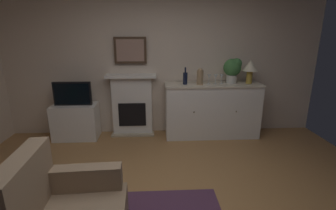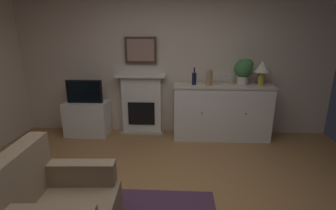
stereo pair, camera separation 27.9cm
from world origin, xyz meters
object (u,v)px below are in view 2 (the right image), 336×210
wine_bottle (194,78)px  tv_cabinet (87,118)px  potted_plant_small (244,69)px  armchair (57,210)px  framed_picture (141,50)px  wine_glass_right (232,78)px  table_lamp (262,69)px  wine_glass_center (225,78)px  sideboard_cabinet (221,112)px  wine_glass_left (219,78)px  vase_decorative (209,77)px  fireplace_unit (142,104)px  tv_set (84,91)px

wine_bottle → tv_cabinet: bearing=179.3°
potted_plant_small → armchair: size_ratio=0.47×
wine_bottle → potted_plant_small: size_ratio=0.67×
framed_picture → wine_glass_right: bearing=-7.9°
table_lamp → wine_glass_center: (-0.59, -0.02, -0.16)m
tv_cabinet → potted_plant_small: (2.72, 0.03, 0.90)m
wine_glass_center → armchair: wine_glass_center is taller
sideboard_cabinet → wine_glass_left: size_ratio=10.05×
armchair → vase_decorative: bearing=58.3°
framed_picture → fireplace_unit: bearing=-90.0°
wine_glass_left → vase_decorative: vase_decorative is taller
fireplace_unit → table_lamp: size_ratio=2.75×
wine_glass_left → wine_glass_center: bearing=-6.9°
wine_glass_center → wine_glass_left: bearing=173.1°
wine_bottle → wine_glass_left: (0.41, 0.00, 0.01)m
fireplace_unit → framed_picture: 0.96m
sideboard_cabinet → tv_set: size_ratio=2.67×
table_lamp → fireplace_unit: bearing=175.0°
wine_glass_left → wine_glass_center: size_ratio=1.00×
table_lamp → potted_plant_small: potted_plant_small is taller
fireplace_unit → tv_set: size_ratio=1.77×
wine_bottle → tv_cabinet: wine_bottle is taller
fireplace_unit → potted_plant_small: potted_plant_small is taller
wine_bottle → wine_glass_left: wine_bottle is taller
tv_cabinet → wine_glass_right: bearing=-0.2°
framed_picture → vase_decorative: size_ratio=1.96×
sideboard_cabinet → wine_bottle: (-0.49, -0.01, 0.58)m
framed_picture → potted_plant_small: 1.78m
tv_set → table_lamp: bearing=0.2°
wine_glass_right → armchair: bearing=-127.2°
wine_glass_center → wine_glass_right: (0.11, 0.03, 0.00)m
fireplace_unit → wine_bottle: bearing=-11.4°
vase_decorative → potted_plant_small: bearing=9.3°
wine_glass_right → tv_set: wine_glass_right is taller
sideboard_cabinet → potted_plant_small: (0.33, 0.05, 0.73)m
potted_plant_small → fireplace_unit: bearing=175.7°
wine_glass_right → potted_plant_small: potted_plant_small is taller
sideboard_cabinet → vase_decorative: bearing=-168.4°
vase_decorative → armchair: bearing=-121.7°
vase_decorative → sideboard_cabinet: bearing=11.6°
sideboard_cabinet → wine_glass_left: wine_glass_left is taller
framed_picture → wine_glass_right: size_ratio=3.33×
sideboard_cabinet → wine_glass_right: wine_glass_right is taller
table_lamp → wine_glass_center: 0.61m
framed_picture → tv_set: (-0.97, -0.23, -0.69)m
wine_glass_center → armchair: (-1.75, -2.42, -0.69)m
wine_glass_center → tv_cabinet: (-2.42, 0.04, -0.77)m
framed_picture → wine_glass_left: bearing=-9.8°
fireplace_unit → tv_set: 1.03m
table_lamp → tv_cabinet: 3.15m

